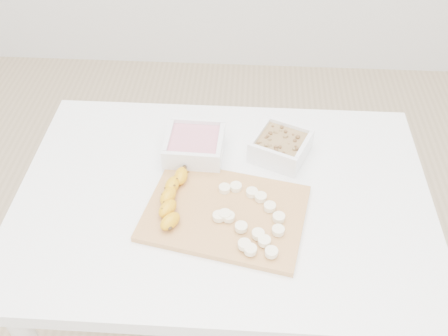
# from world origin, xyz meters

# --- Properties ---
(table) EXTENTS (1.00, 0.70, 0.75)m
(table) POSITION_xyz_m (0.00, 0.00, 0.65)
(table) COLOR white
(table) RESTS_ON ground
(bowl_yogurt) EXTENTS (0.15, 0.15, 0.07)m
(bowl_yogurt) POSITION_xyz_m (-0.08, 0.13, 0.78)
(bowl_yogurt) COLOR white
(bowl_yogurt) RESTS_ON table
(bowl_granola) EXTENTS (0.17, 0.17, 0.06)m
(bowl_granola) POSITION_xyz_m (0.14, 0.15, 0.78)
(bowl_granola) COLOR white
(bowl_granola) RESTS_ON table
(cutting_board) EXTENTS (0.40, 0.32, 0.01)m
(cutting_board) POSITION_xyz_m (0.01, -0.06, 0.76)
(cutting_board) COLOR tan
(cutting_board) RESTS_ON table
(banana) EXTENTS (0.09, 0.19, 0.03)m
(banana) POSITION_xyz_m (-0.11, -0.05, 0.78)
(banana) COLOR orange
(banana) RESTS_ON cutting_board
(banana_slices) EXTENTS (0.16, 0.22, 0.02)m
(banana_slices) POSITION_xyz_m (0.07, -0.09, 0.77)
(banana_slices) COLOR #FAECC3
(banana_slices) RESTS_ON cutting_board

